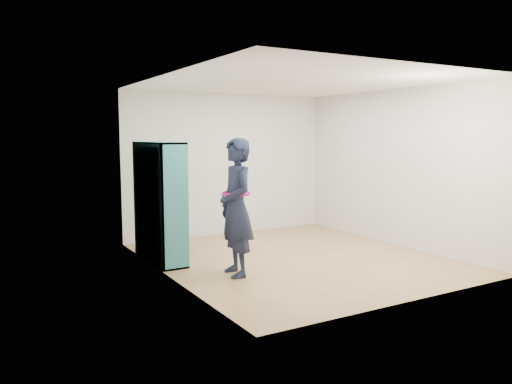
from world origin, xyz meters
TOP-DOWN VIEW (x-y plane):
  - floor at (0.00, 0.00)m, footprint 4.50×4.50m
  - ceiling at (0.00, 0.00)m, footprint 4.50×4.50m
  - wall_left at (-2.00, 0.00)m, footprint 0.02×4.50m
  - wall_right at (2.00, 0.00)m, footprint 0.02×4.50m
  - wall_back at (0.00, 2.25)m, footprint 4.00×0.02m
  - wall_front at (0.00, -2.25)m, footprint 4.00×0.02m
  - bookshelf at (-1.83, 0.92)m, footprint 0.38×1.31m
  - person at (-1.20, -0.34)m, footprint 0.50×0.70m
  - smartphone at (-1.35, -0.24)m, footprint 0.01×0.10m

SIDE VIEW (x-z plane):
  - floor at x=0.00m, z-range 0.00..0.00m
  - bookshelf at x=-1.83m, z-range -0.03..1.72m
  - person at x=-1.20m, z-range 0.00..1.81m
  - smartphone at x=-1.35m, z-range 0.96..1.09m
  - wall_left at x=-2.00m, z-range 0.00..2.60m
  - wall_right at x=2.00m, z-range 0.00..2.60m
  - wall_back at x=0.00m, z-range 0.00..2.60m
  - wall_front at x=0.00m, z-range 0.00..2.60m
  - ceiling at x=0.00m, z-range 2.60..2.60m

